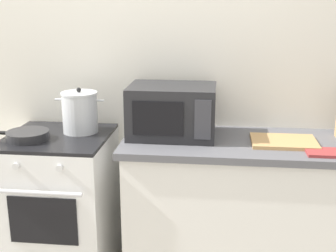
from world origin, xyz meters
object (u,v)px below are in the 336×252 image
stove (62,206)px  stock_pot (80,112)px  microwave (172,111)px  cutting_board (284,142)px  oven_mitt (324,153)px  frying_pan (27,135)px

stove → stock_pot: size_ratio=3.06×
microwave → stock_pot: bearing=178.6°
stove → microwave: size_ratio=1.84×
cutting_board → oven_mitt: (0.18, -0.16, -0.00)m
stock_pot → microwave: microwave is taller
cutting_board → stove: bearing=-180.0°
microwave → cutting_board: bearing=-7.0°
stock_pot → cutting_board: stock_pot is taller
frying_pan → microwave: size_ratio=0.88×
cutting_board → oven_mitt: 0.24m
microwave → cutting_board: size_ratio=1.39×
frying_pan → microwave: bearing=11.8°
stock_pot → cutting_board: size_ratio=0.84×
cutting_board → frying_pan: bearing=-176.3°
stock_pot → frying_pan: (-0.26, -0.19, -0.10)m
cutting_board → oven_mitt: cutting_board is taller
stock_pot → frying_pan: size_ratio=0.68×
stock_pot → oven_mitt: 1.41m
stove → cutting_board: cutting_board is taller
stove → frying_pan: bearing=-147.6°
cutting_board → oven_mitt: bearing=-41.1°
stove → stock_pot: (0.12, 0.09, 0.58)m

